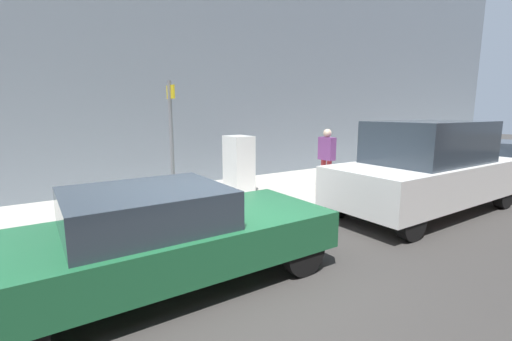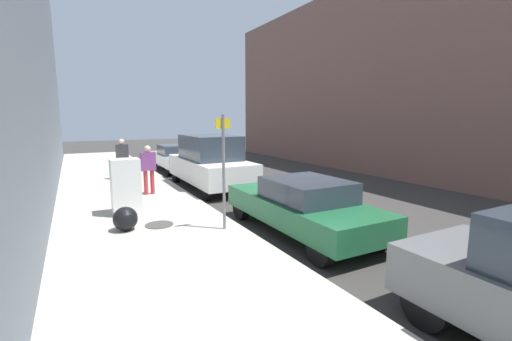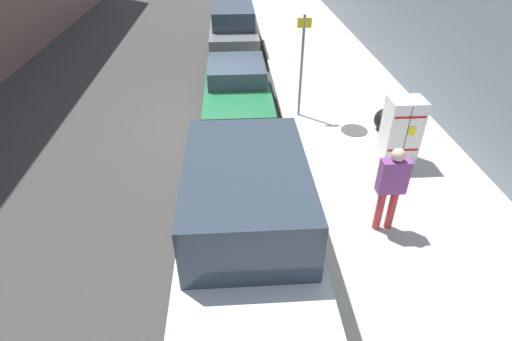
{
  "view_description": "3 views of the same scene",
  "coord_description": "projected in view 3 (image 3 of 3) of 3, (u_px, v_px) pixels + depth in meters",
  "views": [
    {
      "loc": [
        3.87,
        -2.11,
        2.37
      ],
      "look_at": [
        -0.96,
        1.11,
        1.36
      ],
      "focal_mm": 24.0,
      "sensor_mm": 36.0,
      "label": 1
    },
    {
      "loc": [
        -5.34,
        -7.39,
        2.84
      ],
      "look_at": [
        0.23,
        2.97,
        1.03
      ],
      "focal_mm": 24.0,
      "sensor_mm": 36.0,
      "label": 2
    },
    {
      "loc": [
        -0.31,
        10.36,
        5.29
      ],
      "look_at": [
        -0.74,
        3.64,
        0.7
      ],
      "focal_mm": 28.0,
      "sensor_mm": 36.0,
      "label": 3
    }
  ],
  "objects": [
    {
      "name": "ground_plane",
      "position": [
        222.0,
        121.0,
        11.5
      ],
      "size": [
        80.0,
        80.0,
        0.0
      ],
      "primitive_type": "plane",
      "color": "#383533"
    },
    {
      "name": "sidewalk_slab",
      "position": [
        354.0,
        114.0,
        11.67
      ],
      "size": [
        4.23,
        44.0,
        0.15
      ],
      "primitive_type": "cube",
      "color": "#B2ADA0",
      "rests_on": "ground"
    },
    {
      "name": "discarded_refrigerator",
      "position": [
        401.0,
        131.0,
        9.03
      ],
      "size": [
        0.77,
        0.61,
        1.56
      ],
      "color": "white",
      "rests_on": "sidewalk_slab"
    },
    {
      "name": "manhole_cover",
      "position": [
        354.0,
        130.0,
        10.68
      ],
      "size": [
        0.7,
        0.7,
        0.02
      ],
      "primitive_type": "cylinder",
      "color": "#47443F",
      "rests_on": "sidewalk_slab"
    },
    {
      "name": "street_sign_post",
      "position": [
        302.0,
        62.0,
        10.61
      ],
      "size": [
        0.36,
        0.07,
        2.76
      ],
      "color": "slate",
      "rests_on": "sidewalk_slab"
    },
    {
      "name": "trash_bag",
      "position": [
        385.0,
        119.0,
        10.59
      ],
      "size": [
        0.58,
        0.58,
        0.58
      ],
      "primitive_type": "sphere",
      "color": "black",
      "rests_on": "sidewalk_slab"
    },
    {
      "name": "pedestrian_standing_near",
      "position": [
        391.0,
        184.0,
        6.97
      ],
      "size": [
        0.5,
        0.23,
        1.73
      ],
      "rotation": [
        0.0,
        0.0,
        2.48
      ],
      "color": "#B73338",
      "rests_on": "sidewalk_slab"
    },
    {
      "name": "parked_suv_gray",
      "position": [
        233.0,
        28.0,
        16.36
      ],
      "size": [
        1.87,
        4.72,
        1.74
      ],
      "color": "slate",
      "rests_on": "ground"
    },
    {
      "name": "parked_sedan_green",
      "position": [
        237.0,
        86.0,
        11.74
      ],
      "size": [
        1.85,
        4.7,
        1.39
      ],
      "color": "#1E6038",
      "rests_on": "ground"
    },
    {
      "name": "parked_van_white",
      "position": [
        247.0,
        221.0,
        6.32
      ],
      "size": [
        2.05,
        5.12,
        2.15
      ],
      "color": "silver",
      "rests_on": "ground"
    }
  ]
}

